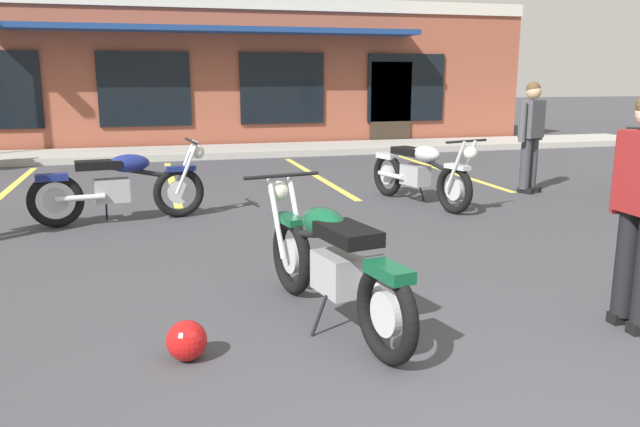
% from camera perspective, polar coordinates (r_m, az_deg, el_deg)
% --- Properties ---
extents(ground_plane, '(80.00, 80.00, 0.00)m').
position_cam_1_polar(ground_plane, '(6.64, -0.58, -3.08)').
color(ground_plane, '#3D3D42').
extents(sidewalk_kerb, '(22.00, 1.80, 0.14)m').
position_cam_1_polar(sidewalk_kerb, '(14.63, -8.82, 5.55)').
color(sidewalk_kerb, '#A8A59E').
rests_on(sidewalk_kerb, ground_plane).
extents(brick_storefront_building, '(16.22, 6.41, 3.58)m').
position_cam_1_polar(brick_storefront_building, '(18.26, -10.37, 12.24)').
color(brick_storefront_building, brown).
rests_on(brick_storefront_building, ground_plane).
extents(painted_stall_lines, '(7.68, 4.80, 0.01)m').
position_cam_1_polar(painted_stall_lines, '(11.10, -6.67, 3.13)').
color(painted_stall_lines, '#DBCC4C').
rests_on(painted_stall_lines, ground_plane).
extents(motorcycle_foreground_classic, '(0.82, 2.09, 0.98)m').
position_cam_1_polar(motorcycle_foreground_classic, '(4.55, 1.01, -4.31)').
color(motorcycle_foreground_classic, black).
rests_on(motorcycle_foreground_classic, ground_plane).
extents(motorcycle_black_cruiser, '(0.93, 2.06, 0.98)m').
position_cam_1_polar(motorcycle_black_cruiser, '(8.87, 8.99, 3.75)').
color(motorcycle_black_cruiser, black).
rests_on(motorcycle_black_cruiser, ground_plane).
extents(motorcycle_silver_naked, '(2.10, 0.71, 0.98)m').
position_cam_1_polar(motorcycle_silver_naked, '(8.07, -17.51, 2.48)').
color(motorcycle_silver_naked, black).
rests_on(motorcycle_silver_naked, ground_plane).
extents(person_near_building, '(0.58, 0.39, 1.68)m').
position_cam_1_polar(person_near_building, '(10.16, 18.48, 7.12)').
color(person_near_building, black).
rests_on(person_near_building, ground_plane).
extents(helmet_on_pavement, '(0.26, 0.26, 0.26)m').
position_cam_1_polar(helmet_on_pavement, '(4.15, -11.92, -11.13)').
color(helmet_on_pavement, '#B71414').
rests_on(helmet_on_pavement, ground_plane).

